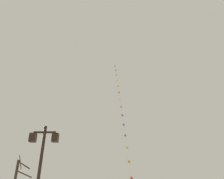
# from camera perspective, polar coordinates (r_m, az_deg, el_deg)

# --- Properties ---
(twin_lantern_lamp_post) EXTENTS (1.31, 0.28, 4.38)m
(twin_lantern_lamp_post) POSITION_cam_1_polar(r_m,az_deg,el_deg) (10.24, -18.56, -16.48)
(twin_lantern_lamp_post) COLOR black
(twin_lantern_lamp_post) RESTS_ON ground_plane
(kite_train) EXTENTS (1.67, 15.55, 24.79)m
(kite_train) POSITION_cam_1_polar(r_m,az_deg,el_deg) (31.02, 2.46, -4.94)
(kite_train) COLOR brown
(kite_train) RESTS_ON ground_plane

